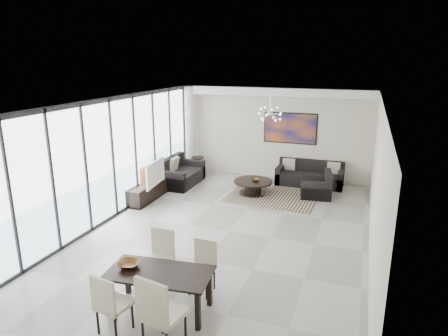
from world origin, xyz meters
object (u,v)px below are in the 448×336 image
at_px(television, 151,173).
at_px(dining_table, 159,277).
at_px(sofa_main, 310,177).
at_px(tv_console, 147,192).
at_px(coffee_table, 253,186).

bearing_deg(television, dining_table, -155.17).
bearing_deg(sofa_main, tv_console, -144.15).
height_order(coffee_table, television, television).
bearing_deg(tv_console, sofa_main, 35.85).
bearing_deg(dining_table, tv_console, 122.33).
relative_size(coffee_table, sofa_main, 0.56).
distance_m(coffee_table, tv_console, 2.98).
height_order(television, dining_table, television).
bearing_deg(dining_table, coffee_table, 91.22).
relative_size(tv_console, dining_table, 0.90).
relative_size(coffee_table, dining_table, 0.67).
bearing_deg(sofa_main, dining_table, -100.22).
height_order(coffee_table, sofa_main, sofa_main).
xyz_separation_m(tv_console, television, (0.16, -0.01, 0.56)).
distance_m(coffee_table, sofa_main, 1.99).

